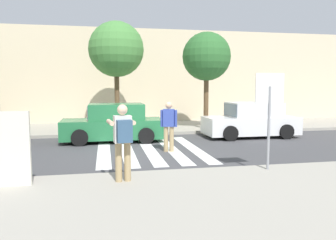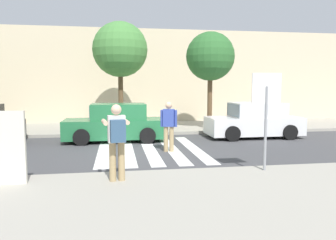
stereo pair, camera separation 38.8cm
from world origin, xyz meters
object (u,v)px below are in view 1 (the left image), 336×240
object	(u,v)px
parked_car_white	(251,121)
parked_car_green	(114,124)
photographer_with_backpack	(123,136)
advertising_board	(3,149)
street_tree_center	(116,50)
stop_sign	(269,100)
pedestrian_crossing	(169,124)
street_tree_east	(207,57)

from	to	relation	value
parked_car_white	parked_car_green	bearing A→B (deg)	180.00
photographer_with_backpack	parked_car_green	size ratio (longest dim) A/B	0.42
parked_car_white	advertising_board	size ratio (longest dim) A/B	2.56
street_tree_center	photographer_with_backpack	bearing A→B (deg)	-91.42
photographer_with_backpack	parked_car_white	bearing A→B (deg)	46.46
stop_sign	pedestrian_crossing	xyz separation A→B (m)	(-1.91, 3.41, -0.95)
stop_sign	photographer_with_backpack	xyz separation A→B (m)	(-3.69, -0.40, -0.75)
parked_car_white	advertising_board	xyz separation A→B (m)	(-8.53, -6.22, 0.21)
stop_sign	pedestrian_crossing	world-z (taller)	stop_sign
parked_car_green	street_tree_east	xyz separation A→B (m)	(4.62, 2.13, 2.97)
stop_sign	parked_car_green	world-z (taller)	stop_sign
parked_car_green	street_tree_east	world-z (taller)	street_tree_east
advertising_board	street_tree_east	bearing A→B (deg)	49.62
stop_sign	parked_car_green	distance (m)	7.11
photographer_with_backpack	advertising_board	distance (m)	2.52
pedestrian_crossing	street_tree_east	size ratio (longest dim) A/B	0.36
photographer_with_backpack	parked_car_white	size ratio (longest dim) A/B	0.42
pedestrian_crossing	advertising_board	bearing A→B (deg)	-139.32
stop_sign	pedestrian_crossing	distance (m)	4.02
photographer_with_backpack	parked_car_green	world-z (taller)	photographer_with_backpack
parked_car_green	street_tree_center	size ratio (longest dim) A/B	0.78
pedestrian_crossing	parked_car_white	xyz separation A→B (m)	(4.25, 2.54, -0.25)
street_tree_center	street_tree_east	bearing A→B (deg)	-9.93
street_tree_center	street_tree_east	size ratio (longest dim) A/B	1.10
parked_car_green	street_tree_east	bearing A→B (deg)	24.74
parked_car_white	street_tree_east	distance (m)	3.93
stop_sign	photographer_with_backpack	size ratio (longest dim) A/B	1.42
stop_sign	photographer_with_backpack	world-z (taller)	stop_sign
stop_sign	pedestrian_crossing	size ratio (longest dim) A/B	1.42
stop_sign	parked_car_white	size ratio (longest dim) A/B	0.60
stop_sign	advertising_board	world-z (taller)	stop_sign
pedestrian_crossing	parked_car_white	distance (m)	4.95
street_tree_center	advertising_board	size ratio (longest dim) A/B	3.30
parked_car_white	street_tree_center	distance (m)	7.28
pedestrian_crossing	street_tree_center	bearing A→B (deg)	105.94
photographer_with_backpack	pedestrian_crossing	world-z (taller)	photographer_with_backpack
photographer_with_backpack	street_tree_east	size ratio (longest dim) A/B	0.36
photographer_with_backpack	street_tree_center	world-z (taller)	street_tree_center
parked_car_white	street_tree_center	size ratio (longest dim) A/B	0.78
stop_sign	photographer_with_backpack	bearing A→B (deg)	-173.85
photographer_with_backpack	parked_car_white	world-z (taller)	photographer_with_backpack
stop_sign	advertising_board	distance (m)	6.28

